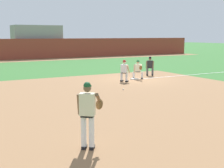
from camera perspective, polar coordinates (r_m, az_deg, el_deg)
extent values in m
plane|color=#336B2D|center=(21.81, 4.05, 0.82)|extent=(160.00, 160.00, 0.00)
cube|color=#936B47|center=(15.15, 1.67, -2.77)|extent=(18.00, 18.00, 0.01)
cube|color=#936B47|center=(40.01, -11.74, 4.38)|extent=(48.00, 3.20, 0.01)
cube|color=white|center=(25.06, 14.28, 1.65)|extent=(10.59, 0.10, 0.00)
cube|color=white|center=(21.81, 4.05, 0.94)|extent=(0.38, 0.38, 0.09)
sphere|color=white|center=(17.64, 2.07, -0.99)|extent=(0.07, 0.07, 0.07)
cube|color=black|center=(8.76, -5.10, -11.40)|extent=(0.25, 0.27, 0.09)
cylinder|color=white|center=(8.57, -5.21, -8.64)|extent=(0.15, 0.15, 0.84)
cube|color=black|center=(8.71, -3.67, -11.51)|extent=(0.25, 0.27, 0.09)
cylinder|color=white|center=(8.52, -3.76, -8.73)|extent=(0.15, 0.15, 0.84)
cube|color=black|center=(8.42, -4.52, -5.84)|extent=(0.39, 0.37, 0.06)
cube|color=beige|center=(8.35, -4.55, -3.71)|extent=(0.46, 0.44, 0.60)
sphere|color=brown|center=(8.28, -4.55, -0.78)|extent=(0.21, 0.21, 0.21)
sphere|color=#194C28|center=(8.27, -4.56, -0.30)|extent=(0.20, 0.20, 0.20)
cube|color=#194C28|center=(8.36, -4.41, -0.37)|extent=(0.20, 0.19, 0.02)
cylinder|color=brown|center=(8.49, -6.07, -3.70)|extent=(0.19, 0.20, 0.59)
cylinder|color=brown|center=(8.56, -2.45, -2.73)|extent=(0.40, 0.47, 0.41)
ellipsoid|color=brown|center=(8.67, -2.33, -3.70)|extent=(0.34, 0.36, 0.34)
cube|color=black|center=(22.22, 5.51, 1.07)|extent=(0.25, 0.27, 0.09)
cylinder|color=white|center=(22.23, 5.52, 1.68)|extent=(0.15, 0.15, 0.40)
cube|color=black|center=(22.27, 3.97, 1.11)|extent=(0.25, 0.27, 0.09)
cylinder|color=white|center=(22.28, 3.99, 1.72)|extent=(0.15, 0.15, 0.40)
cube|color=black|center=(22.22, 4.76, 2.27)|extent=(0.39, 0.37, 0.06)
cube|color=beige|center=(22.19, 4.77, 2.98)|extent=(0.46, 0.44, 0.52)
sphere|color=tan|center=(22.14, 4.78, 3.98)|extent=(0.21, 0.21, 0.21)
sphere|color=#194C28|center=(22.13, 4.78, 4.16)|extent=(0.20, 0.20, 0.20)
cube|color=#194C28|center=(22.04, 4.76, 4.08)|extent=(0.20, 0.19, 0.02)
cylinder|color=tan|center=(21.75, 5.33, 3.24)|extent=(0.44, 0.51, 0.24)
cylinder|color=tan|center=(22.13, 4.10, 2.82)|extent=(0.22, 0.24, 0.58)
ellipsoid|color=brown|center=(21.54, 5.27, 2.98)|extent=(0.29, 0.30, 0.35)
cube|color=black|center=(20.87, 1.80, 0.60)|extent=(0.28, 0.21, 0.09)
cylinder|color=white|center=(20.80, 1.74, 1.36)|extent=(0.15, 0.15, 0.50)
cube|color=black|center=(20.66, 2.72, 0.50)|extent=(0.28, 0.21, 0.09)
cylinder|color=white|center=(20.58, 2.67, 1.27)|extent=(0.15, 0.15, 0.50)
cube|color=black|center=(20.66, 2.21, 2.06)|extent=(0.33, 0.39, 0.06)
cube|color=white|center=(20.62, 2.21, 2.86)|extent=(0.39, 0.46, 0.54)
sphere|color=#DBB28E|center=(20.60, 2.25, 3.97)|extent=(0.21, 0.21, 0.21)
sphere|color=maroon|center=(20.59, 2.25, 4.16)|extent=(0.20, 0.20, 0.20)
cube|color=maroon|center=(20.67, 2.39, 4.11)|extent=(0.17, 0.20, 0.02)
cylinder|color=#DBB28E|center=(20.88, 1.86, 2.85)|extent=(0.33, 0.22, 0.56)
cylinder|color=#DBB28E|center=(20.61, 3.02, 2.76)|extent=(0.33, 0.22, 0.56)
cube|color=black|center=(24.03, 7.40, 1.63)|extent=(0.26, 0.27, 0.09)
cylinder|color=#515154|center=(24.03, 7.42, 2.32)|extent=(0.15, 0.15, 0.50)
cube|color=black|center=(24.07, 6.45, 1.66)|extent=(0.26, 0.27, 0.09)
cylinder|color=#515154|center=(24.08, 6.48, 2.35)|extent=(0.15, 0.15, 0.50)
cube|color=black|center=(24.02, 6.96, 2.97)|extent=(0.39, 0.38, 0.06)
cube|color=#232326|center=(24.00, 6.97, 3.66)|extent=(0.46, 0.45, 0.54)
sphere|color=brown|center=(23.94, 6.99, 4.61)|extent=(0.21, 0.21, 0.21)
sphere|color=black|center=(23.94, 6.99, 4.78)|extent=(0.20, 0.20, 0.20)
cube|color=black|center=(23.85, 6.97, 4.70)|extent=(0.20, 0.20, 0.02)
cylinder|color=brown|center=(23.83, 7.54, 3.54)|extent=(0.28, 0.30, 0.56)
cylinder|color=brown|center=(23.88, 6.34, 3.57)|extent=(0.28, 0.30, 0.56)
cube|color=brown|center=(41.84, -12.61, 6.32)|extent=(48.00, 0.50, 2.60)
cube|color=gray|center=(44.19, -13.57, 7.56)|extent=(6.37, 3.35, 4.35)
cube|color=gray|center=(43.36, -13.29, 8.28)|extent=(5.97, 0.85, 0.06)
cube|color=#236038|center=(42.61, -16.48, 8.43)|extent=(0.47, 0.20, 0.44)
cube|color=#236038|center=(42.75, -15.66, 8.46)|extent=(0.47, 0.20, 0.44)
cube|color=#236038|center=(42.90, -14.85, 8.50)|extent=(0.47, 0.20, 0.44)
cube|color=#236038|center=(43.05, -14.05, 8.53)|extent=(0.47, 0.20, 0.44)
cube|color=#236038|center=(43.22, -13.25, 8.56)|extent=(0.47, 0.20, 0.44)
cube|color=#236038|center=(43.39, -12.45, 8.59)|extent=(0.47, 0.20, 0.44)
cube|color=#236038|center=(43.57, -11.66, 8.61)|extent=(0.47, 0.20, 0.44)
cube|color=#236038|center=(43.76, -10.88, 8.64)|extent=(0.47, 0.20, 0.44)
cube|color=#236038|center=(43.95, -10.11, 8.66)|extent=(0.47, 0.20, 0.44)
cube|color=gray|center=(44.18, -13.62, 8.99)|extent=(5.97, 0.85, 0.06)
cube|color=#236038|center=(43.44, -16.76, 9.14)|extent=(0.47, 0.20, 0.44)
cube|color=#236038|center=(43.58, -15.96, 9.18)|extent=(0.47, 0.20, 0.44)
cube|color=#236038|center=(43.72, -15.16, 9.21)|extent=(0.47, 0.20, 0.44)
cube|color=#236038|center=(43.88, -14.37, 9.24)|extent=(0.47, 0.20, 0.44)
cube|color=#236038|center=(44.04, -13.58, 9.27)|extent=(0.47, 0.20, 0.44)
cube|color=#236038|center=(44.21, -12.79, 9.29)|extent=(0.47, 0.20, 0.44)
cube|color=#236038|center=(44.38, -12.02, 9.31)|extent=(0.47, 0.20, 0.44)
cube|color=#236038|center=(44.57, -11.25, 9.34)|extent=(0.47, 0.20, 0.44)
cube|color=#236038|center=(44.76, -10.49, 9.36)|extent=(0.47, 0.20, 0.44)
cube|color=gray|center=(45.01, -13.94, 9.67)|extent=(5.97, 0.85, 0.06)
cube|color=#236038|center=(44.28, -17.03, 9.83)|extent=(0.47, 0.20, 0.44)
cube|color=#236038|center=(44.41, -16.24, 9.87)|extent=(0.47, 0.20, 0.44)
cube|color=#236038|center=(44.56, -15.45, 9.89)|extent=(0.47, 0.20, 0.44)
cube|color=#236038|center=(44.71, -14.67, 9.92)|extent=(0.47, 0.20, 0.44)
cube|color=#236038|center=(44.86, -13.90, 9.95)|extent=(0.47, 0.20, 0.44)
cube|color=#236038|center=(45.03, -13.13, 9.97)|extent=(0.47, 0.20, 0.44)
cube|color=#236038|center=(45.20, -12.36, 9.99)|extent=(0.47, 0.20, 0.44)
cube|color=#236038|center=(45.39, -11.60, 10.01)|extent=(0.47, 0.20, 0.44)
cube|color=#236038|center=(45.57, -10.85, 10.03)|extent=(0.47, 0.20, 0.44)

